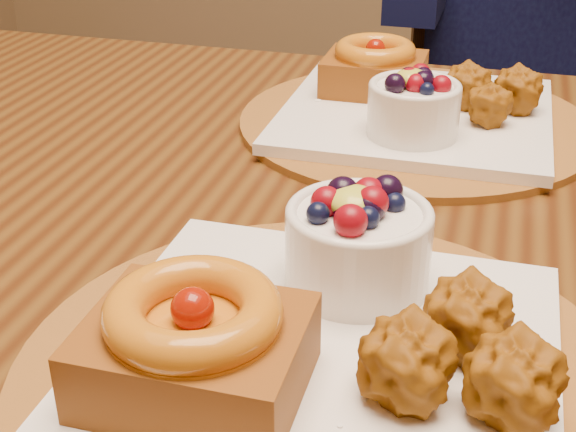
# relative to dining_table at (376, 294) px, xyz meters

# --- Properties ---
(dining_table) EXTENTS (1.60, 0.90, 0.76)m
(dining_table) POSITION_rel_dining_table_xyz_m (0.00, 0.00, 0.00)
(dining_table) COLOR #3C1D0A
(dining_table) RESTS_ON ground
(place_setting_near) EXTENTS (0.38, 0.38, 0.09)m
(place_setting_near) POSITION_rel_dining_table_xyz_m (-0.00, -0.21, 0.11)
(place_setting_near) COLOR brown
(place_setting_near) RESTS_ON dining_table
(place_setting_far) EXTENTS (0.38, 0.38, 0.09)m
(place_setting_far) POSITION_rel_dining_table_xyz_m (-0.00, 0.21, 0.10)
(place_setting_far) COLOR brown
(place_setting_far) RESTS_ON dining_table
(chair_far) EXTENTS (0.51, 0.51, 0.86)m
(chair_far) POSITION_rel_dining_table_xyz_m (0.14, 0.87, -0.20)
(chair_far) COLOR black
(chair_far) RESTS_ON ground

